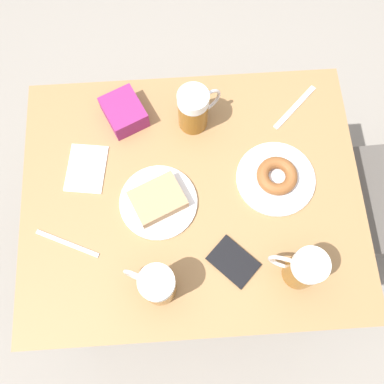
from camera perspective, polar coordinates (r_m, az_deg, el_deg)
ground_plane at (r=1.95m, az=0.00°, el=-7.40°), size 8.00×8.00×0.00m
table at (r=1.29m, az=0.00°, el=-1.27°), size 0.79×0.98×0.75m
plate_with_cake at (r=1.20m, az=-4.55°, el=-1.17°), size 0.22×0.22×0.05m
plate_with_donut at (r=1.25m, az=11.17°, el=1.94°), size 0.23×0.23×0.04m
beer_mug_left at (r=1.25m, az=0.28°, el=11.00°), size 0.10×0.13×0.15m
beer_mug_center at (r=1.10m, az=-4.68°, el=-12.24°), size 0.09×0.13×0.15m
beer_mug_right at (r=1.13m, az=14.63°, el=-9.84°), size 0.09×0.14×0.15m
napkin_folded at (r=1.29m, az=-13.90°, el=3.06°), size 0.16×0.13×0.00m
fork at (r=1.23m, az=-16.28°, el=-6.61°), size 0.09×0.18×0.00m
knife at (r=1.38m, az=13.54°, el=10.94°), size 0.15×0.15×0.00m
passport_near_edge at (r=1.18m, az=5.54°, el=-9.22°), size 0.15×0.15×0.01m
blue_pouch at (r=1.31m, az=-9.05°, el=10.47°), size 0.16×0.15×0.06m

